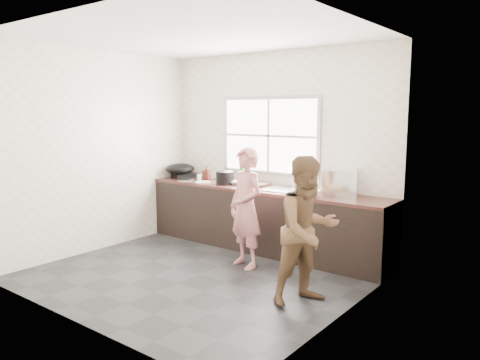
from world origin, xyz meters
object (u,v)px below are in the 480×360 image
Objects in this scene: black_pot at (225,178)px; pot_lid_left at (186,180)px; plate_food at (203,182)px; bottle_brown_tall at (207,174)px; burner at (184,175)px; bowl_crabs at (310,194)px; person_side at (308,230)px; bowl_mince at (235,183)px; bottle_brown_short at (245,177)px; glass_jar at (199,177)px; bowl_held at (300,190)px; pot_lid_right at (208,178)px; bottle_green at (243,171)px; wok at (180,169)px; dish_rack at (340,182)px; woman at (246,212)px; cutting_board at (255,184)px.

pot_lid_left is at bearing -176.11° from black_pot.
plate_food is 0.86× the size of pot_lid_left.
bottle_brown_tall reaches higher than burner.
person_side is at bearing -61.44° from bowl_crabs.
bowl_mince is 0.49m from plate_food.
bottle_brown_short is 1.55× the size of glass_jar.
bowl_mince is at bearing -92.28° from bottle_brown_short.
plate_food is at bearing -175.20° from bowl_held.
burner is at bearing 159.74° from glass_jar.
bottle_green is at bearing 2.30° from pot_lid_right.
person_side reaches higher than bowl_crabs.
bowl_held is at bearing 2.49° from pot_lid_left.
plate_food is 2.21× the size of glass_jar.
wok is at bearing -62.84° from burner.
bowl_crabs is 2.13× the size of glass_jar.
bowl_crabs reaches higher than bowl_held.
pot_lid_left is at bearing -157.72° from bottle_brown_short.
dish_rack is (2.62, 0.16, 0.01)m from wok.
person_side reaches higher than woman.
burner is at bearing 158.41° from dish_rack.
person_side is 1.16m from bowl_crabs.
burner is (-2.49, 0.37, -0.00)m from bowl_crabs.
bottle_brown_short reaches higher than bowl_crabs.
woman is at bearing -26.19° from glass_jar.
woman is 1.34m from plate_food.
dish_rack is at bearing 4.42° from cutting_board.
person_side is 1.44m from dish_rack.
wok is at bearing 91.92° from person_side.
woman is at bearing -154.10° from dish_rack.
woman is 1.23m from dish_rack.
bowl_held reaches higher than pot_lid_left.
cutting_board is at bearing 2.86° from wok.
black_pot reaches higher than bottle_brown_short.
bottle_green reaches higher than black_pot.
woman is 1.27m from bottle_green.
pot_lid_right is (-2.01, 0.41, -0.03)m from bowl_crabs.
dish_rack is 1.61× the size of pot_lid_left.
pot_lid_right is (-0.03, 0.23, -0.04)m from glass_jar.
bowl_crabs reaches higher than plate_food.
bowl_mince is at bearing 0.25° from wok.
woman is at bearing -139.09° from bowl_crabs.
cutting_board is 2.64× the size of bottle_brown_short.
black_pot is 2.55× the size of glass_jar.
bowl_mince is at bearing 178.20° from bowl_held.
dish_rack is (0.22, 0.37, 0.12)m from bowl_crabs.
black_pot is at bearing -3.84° from wok.
plate_food is at bearing -160.52° from bowl_mince.
cutting_board is 1.97× the size of bowl_held.
dish_rack is (1.67, 0.23, 0.06)m from black_pot.
glass_jar is 0.26× the size of burner.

